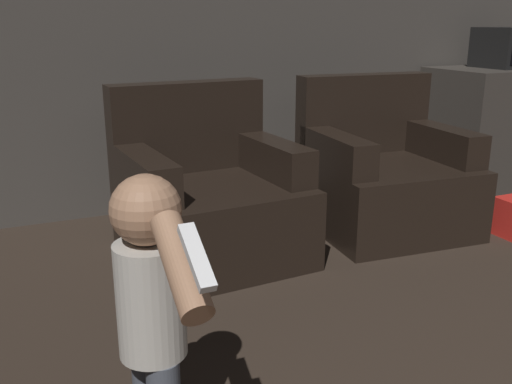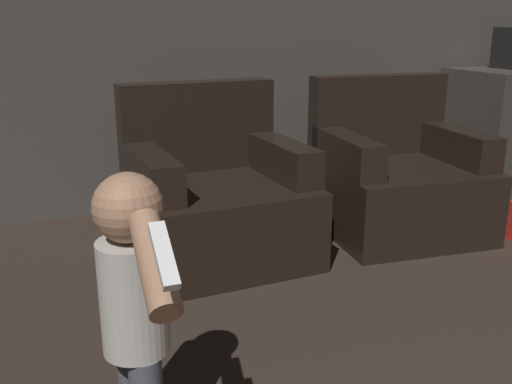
% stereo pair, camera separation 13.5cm
% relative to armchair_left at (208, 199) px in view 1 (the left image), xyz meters
% --- Properties ---
extents(wall_back, '(8.40, 0.05, 2.60)m').
position_rel_armchair_left_xyz_m(wall_back, '(0.10, 0.93, 0.98)').
color(wall_back, '#423D38').
rests_on(wall_back, ground_plane).
extents(armchair_left, '(0.94, 0.90, 0.92)m').
position_rel_armchair_left_xyz_m(armchair_left, '(0.00, 0.00, 0.00)').
color(armchair_left, black).
rests_on(armchair_left, ground_plane).
extents(armchair_right, '(0.95, 0.91, 0.92)m').
position_rel_armchair_left_xyz_m(armchair_right, '(1.15, -0.00, 0.00)').
color(armchair_right, black).
rests_on(armchair_right, ground_plane).
extents(person_toddler, '(0.19, 0.59, 0.87)m').
position_rel_armchair_left_xyz_m(person_toddler, '(-0.65, -1.40, 0.19)').
color(person_toddler, '#474C56').
rests_on(person_toddler, ground_plane).
extents(kitchen_counter, '(1.12, 0.68, 0.90)m').
position_rel_armchair_left_xyz_m(kitchen_counter, '(2.64, 0.52, 0.13)').
color(kitchen_counter, '#38332D').
rests_on(kitchen_counter, ground_plane).
extents(microwave, '(0.47, 0.40, 0.30)m').
position_rel_armchair_left_xyz_m(microwave, '(2.65, 0.52, 0.73)').
color(microwave, black).
rests_on(microwave, kitchen_counter).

